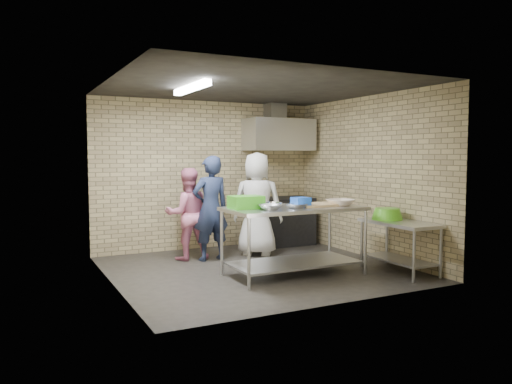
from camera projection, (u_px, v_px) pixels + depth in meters
floor at (256, 269)px, 7.52m from camera, size 4.20×4.20×0.00m
ceiling at (256, 88)px, 7.33m from camera, size 4.20×4.20×0.00m
back_wall at (207, 175)px, 9.21m from camera, size 4.20×0.06×2.70m
front_wall at (336, 187)px, 5.65m from camera, size 4.20×0.06×2.70m
left_wall at (112, 183)px, 6.48m from camera, size 0.06×4.00×2.70m
right_wall at (368, 177)px, 8.37m from camera, size 0.06×4.00×2.70m
prep_table at (294, 241)px, 7.14m from camera, size 1.96×0.98×0.98m
side_counter at (399, 247)px, 7.33m from camera, size 0.60×1.20×0.75m
stove at (280, 221)px, 9.57m from camera, size 1.20×0.70×0.90m
range_hood at (279, 135)px, 9.49m from camera, size 1.30×0.60×0.60m
hood_duct at (275, 112)px, 9.59m from camera, size 0.35×0.30×0.30m
wall_shelf at (288, 145)px, 9.81m from camera, size 0.80×0.20×0.04m
fluorescent_fixture at (191, 88)px, 6.88m from camera, size 0.10×1.25×0.08m
green_crate at (246, 202)px, 6.89m from camera, size 0.44×0.33×0.17m
blue_tub at (301, 202)px, 7.03m from camera, size 0.22×0.22×0.14m
cutting_board at (315, 205)px, 7.24m from camera, size 0.60×0.46×0.03m
mixing_bowl_a at (270, 207)px, 6.69m from camera, size 0.33×0.33×0.08m
mixing_bowl_b at (274, 205)px, 7.01m from camera, size 0.25×0.25×0.07m
mixing_bowl_c at (296, 206)px, 6.86m from camera, size 0.30×0.30×0.07m
ceramic_bowl at (341, 202)px, 7.28m from camera, size 0.41×0.41×0.09m
green_basin at (387, 214)px, 7.51m from camera, size 0.46×0.46×0.17m
bottle_red at (276, 139)px, 9.69m from camera, size 0.07×0.07×0.18m
bottle_green at (294, 140)px, 9.87m from camera, size 0.06×0.06×0.15m
man_navy at (211, 208)px, 8.12m from camera, size 0.65×0.45×1.71m
woman_pink at (187, 214)px, 8.19m from camera, size 0.78×0.63×1.51m
woman_white at (257, 204)px, 8.55m from camera, size 1.03×0.95×1.76m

